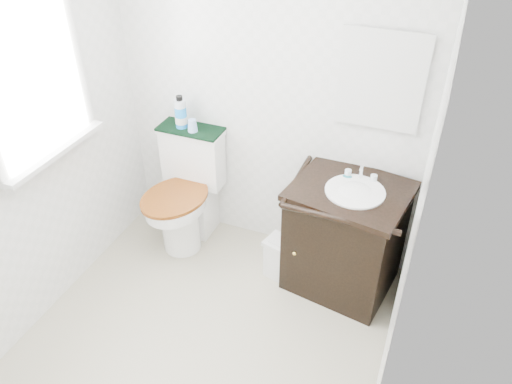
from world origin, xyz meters
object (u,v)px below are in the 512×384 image
Objects in this scene: toilet at (188,196)px; trash_bin at (281,258)px; vanity at (345,235)px; cup at (192,125)px; mouthwash_bottle at (181,113)px.

toilet is 2.80× the size of trash_bin.
trash_bin is at bearing -166.23° from vanity.
cup is at bearing 162.07° from trash_bin.
cup is (-0.79, 0.25, 0.80)m from trash_bin.
mouthwash_bottle reaches higher than toilet.
toilet is at bearing -61.85° from mouthwash_bottle.
vanity is 0.51m from trash_bin.
mouthwash_bottle is at bearing 165.04° from cup.
vanity is at bearing -7.75° from mouthwash_bottle.
cup is at bearing 66.36° from toilet.
mouthwash_bottle reaches higher than trash_bin.
trash_bin is 1.27m from mouthwash_bottle.
vanity is 3.76× the size of mouthwash_bottle.
trash_bin is (-0.42, -0.10, -0.27)m from vanity.
trash_bin is 3.56× the size of cup.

